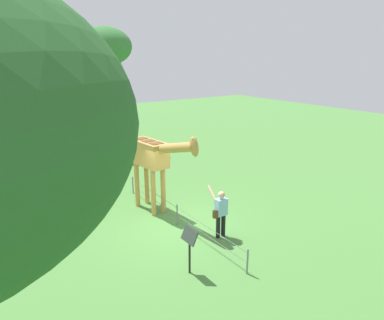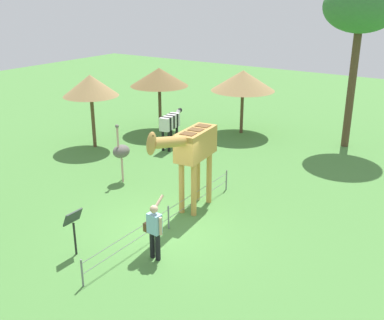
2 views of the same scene
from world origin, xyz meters
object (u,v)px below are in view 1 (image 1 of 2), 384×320
Objects in this scene: giraffe at (153,157)px; ostrich at (49,198)px; zebra at (4,170)px; tree_west at (105,48)px; info_sign at (190,242)px; visitor at (221,211)px; shade_hut_near at (22,117)px.

giraffe is 1.62× the size of ostrich.
tree_west is (-4.75, 6.54, 4.91)m from zebra.
zebra is at bearing -169.29° from ostrich.
giraffe is 2.00× the size of zebra.
visitor is at bearing 118.58° from info_sign.
zebra is 0.81× the size of ostrich.
giraffe reaches higher than ostrich.
ostrich is at bearing -129.24° from visitor.
giraffe is 3.27m from visitor.
giraffe is 2.19× the size of visitor.
ostrich is 0.31× the size of tree_west.
tree_west is at bearing 99.37° from shade_hut_near.
info_sign is at bearing -13.80° from tree_west.
giraffe reaches higher than info_sign.
tree_west is at bearing 125.99° from zebra.
tree_west is at bearing 166.20° from info_sign.
info_sign is at bearing 27.88° from ostrich.
ostrich reaches higher than visitor.
zebra is at bearing -146.31° from visitor.
shade_hut_near reaches higher than info_sign.
visitor is at bearing 33.69° from zebra.
shade_hut_near is (-11.64, -3.60, 1.75)m from visitor.
zebra is at bearing -21.47° from shade_hut_near.
tree_west is at bearing 147.14° from ostrich.
giraffe is 6.54m from zebra.
ostrich reaches higher than zebra.
info_sign is (13.51, -3.32, -5.13)m from tree_west.
info_sign is (4.61, 2.44, -0.23)m from ostrich.
visitor is at bearing 50.76° from ostrich.
visitor is at bearing 15.04° from giraffe.
shade_hut_near is at bearing -80.63° from tree_west.
ostrich reaches higher than info_sign.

